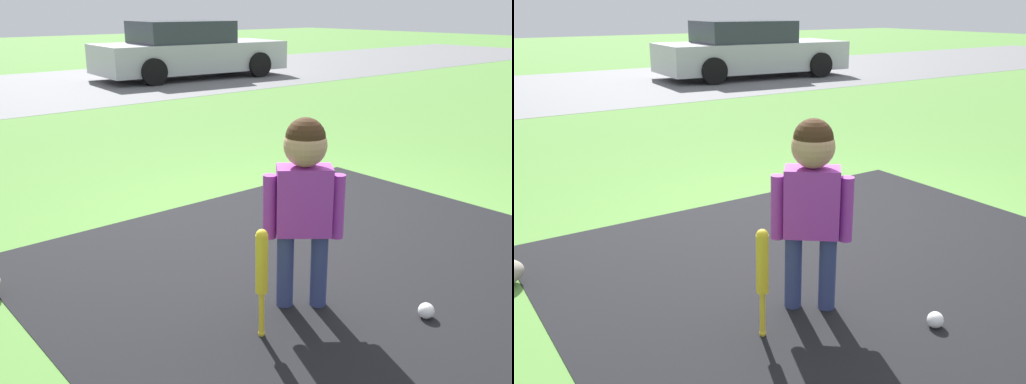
% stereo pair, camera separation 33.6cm
% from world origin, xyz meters
% --- Properties ---
extents(ground_plane, '(60.00, 60.00, 0.00)m').
position_xyz_m(ground_plane, '(0.00, 0.00, 0.00)').
color(ground_plane, '#518438').
extents(child, '(0.36, 0.31, 1.08)m').
position_xyz_m(child, '(-0.90, -0.85, 0.70)').
color(child, navy).
rests_on(child, ground).
extents(baseball_bat, '(0.06, 0.06, 0.59)m').
position_xyz_m(baseball_bat, '(-1.28, -0.95, 0.38)').
color(baseball_bat, yellow).
rests_on(baseball_bat, ground).
extents(sports_ball, '(0.09, 0.09, 0.09)m').
position_xyz_m(sports_ball, '(-0.48, -1.39, 0.04)').
color(sports_ball, white).
rests_on(sports_ball, ground).
extents(parked_car, '(4.54, 2.23, 1.30)m').
position_xyz_m(parked_car, '(4.62, 8.65, 0.61)').
color(parked_car, '#B7B7BC').
rests_on(parked_car, ground).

